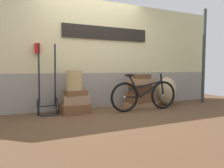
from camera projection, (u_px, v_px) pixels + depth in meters
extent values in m
cube|color=#513823|center=(105.00, 116.00, 4.11)|extent=(9.09, 5.20, 0.06)
cube|color=gray|center=(91.00, 90.00, 4.85)|extent=(7.09, 0.20, 0.80)
cube|color=#CCBC84|center=(91.00, 37.00, 4.76)|extent=(7.09, 0.20, 1.65)
cube|color=black|center=(107.00, 33.00, 4.80)|extent=(2.07, 0.04, 0.29)
cube|color=red|center=(37.00, 48.00, 4.17)|extent=(0.10, 0.08, 0.20)
cylinder|color=#2D382D|center=(204.00, 56.00, 5.48)|extent=(0.08, 0.08, 2.45)
cube|color=brown|center=(75.00, 108.00, 4.22)|extent=(0.58, 0.45, 0.19)
cube|color=#937051|center=(76.00, 100.00, 4.23)|extent=(0.53, 0.40, 0.17)
cube|color=brown|center=(76.00, 93.00, 4.21)|extent=(0.45, 0.34, 0.11)
cube|color=#9E754C|center=(140.00, 105.00, 4.90)|extent=(0.72, 0.43, 0.11)
cube|color=brown|center=(140.00, 98.00, 4.86)|extent=(0.64, 0.38, 0.21)
cube|color=#4C2D19|center=(140.00, 89.00, 4.83)|extent=(0.51, 0.30, 0.21)
cube|color=#9E754C|center=(141.00, 82.00, 4.85)|extent=(0.64, 0.39, 0.13)
cube|color=brown|center=(142.00, 77.00, 4.83)|extent=(0.39, 0.22, 0.11)
cylinder|color=tan|center=(74.00, 80.00, 4.19)|extent=(0.32, 0.32, 0.40)
torus|color=black|center=(38.00, 107.00, 4.03)|extent=(0.03, 0.33, 0.33)
torus|color=black|center=(57.00, 105.00, 4.19)|extent=(0.03, 0.33, 0.33)
cylinder|color=black|center=(48.00, 106.00, 4.11)|extent=(0.36, 0.02, 0.02)
cylinder|color=black|center=(39.00, 75.00, 4.00)|extent=(0.03, 0.14, 1.22)
cylinder|color=black|center=(55.00, 75.00, 4.13)|extent=(0.03, 0.14, 1.22)
cube|color=black|center=(49.00, 115.00, 4.02)|extent=(0.32, 0.22, 0.02)
ellipsoid|color=tan|center=(167.00, 91.00, 5.18)|extent=(0.51, 0.43, 0.69)
torus|color=black|center=(125.00, 97.00, 4.29)|extent=(0.62, 0.08, 0.62)
sphere|color=#B2B2B7|center=(125.00, 97.00, 4.29)|extent=(0.05, 0.05, 0.05)
torus|color=black|center=(163.00, 95.00, 4.65)|extent=(0.62, 0.08, 0.62)
sphere|color=#B2B2B7|center=(163.00, 95.00, 4.65)|extent=(0.05, 0.05, 0.05)
cube|color=black|center=(150.00, 89.00, 4.51)|extent=(0.53, 0.05, 0.35)
cube|color=black|center=(135.00, 87.00, 4.36)|extent=(0.28, 0.04, 0.46)
cube|color=black|center=(132.00, 97.00, 4.36)|extent=(0.37, 0.05, 0.04)
cube|color=black|center=(145.00, 85.00, 4.46)|extent=(0.77, 0.07, 0.19)
cube|color=black|center=(162.00, 84.00, 4.62)|extent=(0.11, 0.03, 0.49)
ellipsoid|color=black|center=(129.00, 75.00, 4.30)|extent=(0.22, 0.10, 0.06)
cylinder|color=#A5A5AD|center=(161.00, 72.00, 4.58)|extent=(0.05, 0.46, 0.02)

